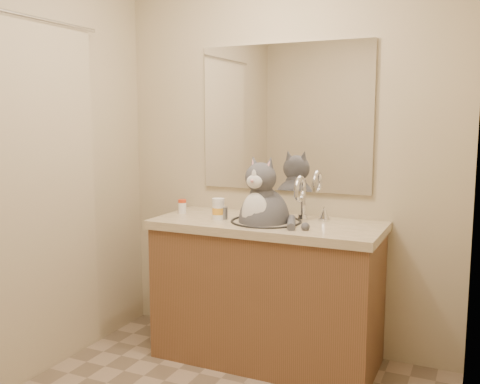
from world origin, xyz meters
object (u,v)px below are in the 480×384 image
cat (263,216)px  pill_bottle_orange (218,209)px  pill_bottle_redcap (182,206)px  grey_canister (224,213)px

cat → pill_bottle_orange: cat is taller
pill_bottle_redcap → grey_canister: (0.33, -0.07, -0.01)m
cat → pill_bottle_orange: (-0.27, -0.04, 0.03)m
pill_bottle_orange → grey_canister: bearing=27.4°
pill_bottle_orange → grey_canister: 0.04m
cat → grey_canister: size_ratio=8.00×
grey_canister → cat: bearing=5.7°
pill_bottle_redcap → grey_canister: bearing=-12.1°
pill_bottle_redcap → pill_bottle_orange: (0.30, -0.09, 0.02)m
cat → pill_bottle_redcap: cat is taller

